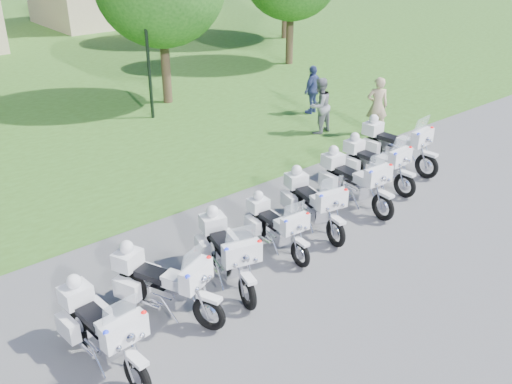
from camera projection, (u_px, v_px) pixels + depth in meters
ground at (313, 237)px, 13.29m from camera, size 100.00×100.00×0.00m
motorcycle_0 at (101, 328)px, 9.34m from camera, size 0.91×2.44×1.64m
motorcycle_1 at (162, 282)px, 10.50m from camera, size 1.38×2.31×1.64m
motorcycle_2 at (227, 251)px, 11.46m from camera, size 1.19×2.40×1.64m
motorcycle_3 at (276, 225)px, 12.59m from camera, size 0.79×2.12×1.42m
motorcycle_4 at (312, 202)px, 13.45m from camera, size 1.09×2.36×1.60m
motorcycle_5 at (353, 179)px, 14.49m from camera, size 0.89×2.50×1.68m
motorcycle_6 at (375, 162)px, 15.55m from camera, size 0.83×2.42×1.62m
motorcycle_7 at (395, 144)px, 16.64m from camera, size 0.97×2.60×1.75m
lamp_post at (146, 31)px, 19.64m from camera, size 0.44×0.44×4.16m
bystander_a at (377, 106)px, 19.08m from camera, size 0.85×0.81×1.96m
bystander_b at (320, 106)px, 19.18m from camera, size 0.99×0.81×1.90m
bystander_c at (313, 90)px, 21.13m from camera, size 1.13×0.67×1.80m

